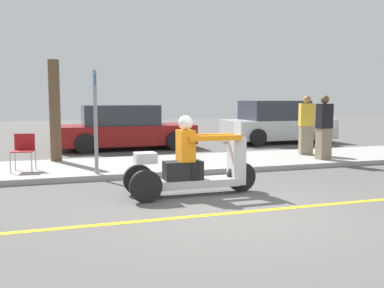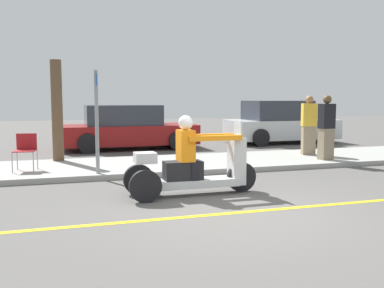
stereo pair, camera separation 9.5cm
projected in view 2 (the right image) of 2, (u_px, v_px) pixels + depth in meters
name	position (u px, v px, depth m)	size (l,w,h in m)	color
ground_plane	(237.00, 213.00, 6.46)	(60.00, 60.00, 0.00)	#565451
lane_stripe	(219.00, 214.00, 6.37)	(24.00, 0.12, 0.01)	gold
sidewalk_strip	(165.00, 165.00, 10.82)	(28.00, 2.80, 0.12)	#9E9E99
motorcycle_trike	(192.00, 167.00, 7.61)	(2.42, 0.72, 1.43)	black
spectator_end_of_line	(326.00, 129.00, 11.23)	(0.44, 0.30, 1.69)	gray
spectator_near_curb	(309.00, 126.00, 12.22)	(0.45, 0.34, 1.69)	gray
folding_chair_set_back	(26.00, 148.00, 9.55)	(0.52, 0.52, 0.82)	#A5A8AD
parked_car_lot_center	(127.00, 128.00, 14.65)	(4.52, 2.07, 1.51)	maroon
parked_car_lot_left	(280.00, 123.00, 16.66)	(4.21, 2.11, 1.65)	silver
tree_trunk	(57.00, 111.00, 10.97)	(0.28, 0.28, 2.59)	brown
street_sign	(97.00, 118.00, 9.07)	(0.08, 0.36, 2.20)	gray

